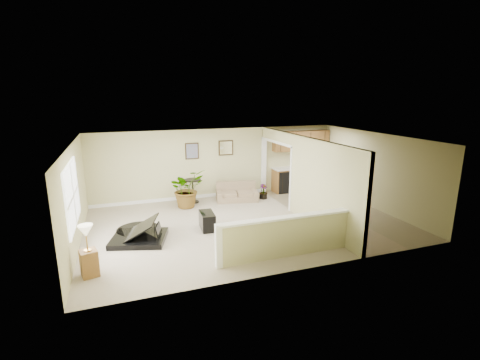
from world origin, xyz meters
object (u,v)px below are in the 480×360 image
object	(u,v)px
loveseat	(236,191)
small_plant	(263,192)
accent_table	(193,188)
palm_plant	(187,189)
lamp_stand	(88,255)
piano_bench	(207,221)
piano	(136,220)

from	to	relation	value
loveseat	small_plant	xyz separation A→B (m)	(0.98, -0.17, -0.08)
loveseat	accent_table	bearing A→B (deg)	-176.57
loveseat	palm_plant	distance (m)	1.86
palm_plant	small_plant	distance (m)	2.83
loveseat	lamp_stand	distance (m)	6.15
palm_plant	lamp_stand	world-z (taller)	palm_plant
piano_bench	loveseat	world-z (taller)	loveseat
palm_plant	small_plant	bearing A→B (deg)	0.58
accent_table	piano	bearing A→B (deg)	-127.51
loveseat	small_plant	world-z (taller)	loveseat
accent_table	loveseat	bearing A→B (deg)	-8.23
loveseat	small_plant	distance (m)	1.00
loveseat	piano	bearing A→B (deg)	-134.00
palm_plant	piano_bench	bearing A→B (deg)	-85.82
accent_table	small_plant	world-z (taller)	accent_table
piano	lamp_stand	size ratio (longest dim) A/B	1.62
accent_table	piano_bench	bearing A→B (deg)	-93.05
loveseat	palm_plant	xyz separation A→B (m)	(-1.82, -0.20, 0.32)
accent_table	palm_plant	world-z (taller)	palm_plant
small_plant	lamp_stand	bearing A→B (deg)	-145.24
piano	accent_table	xyz separation A→B (m)	(2.04, 2.66, 0.00)
accent_table	small_plant	distance (m)	2.56
small_plant	lamp_stand	size ratio (longest dim) A/B	0.48
piano_bench	small_plant	size ratio (longest dim) A/B	1.34
piano_bench	accent_table	distance (m)	2.59
palm_plant	lamp_stand	xyz separation A→B (m)	(-2.80, -3.86, -0.15)
lamp_stand	accent_table	bearing A→B (deg)	54.13
piano	small_plant	world-z (taller)	piano
piano	lamp_stand	distance (m)	1.93
piano_bench	loveseat	bearing A→B (deg)	54.66
accent_table	small_plant	bearing A→B (deg)	-8.88
piano_bench	palm_plant	xyz separation A→B (m)	(-0.16, 2.15, 0.39)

